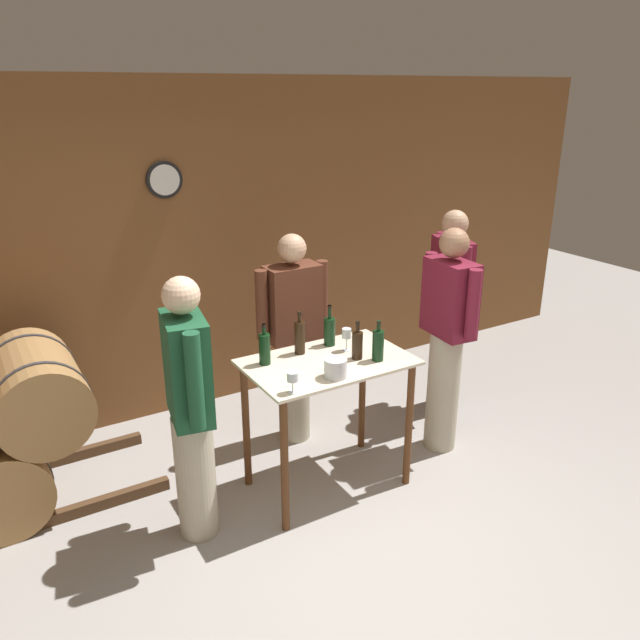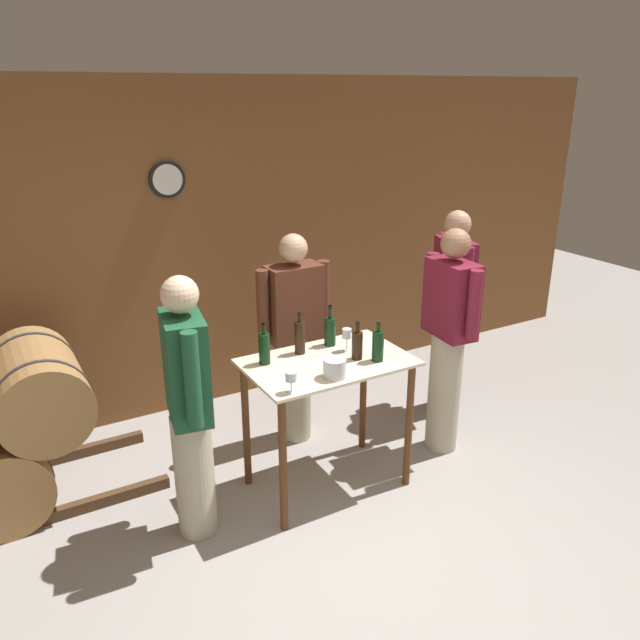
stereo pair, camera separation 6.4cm
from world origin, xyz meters
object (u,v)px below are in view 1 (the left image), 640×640
wine_bottle_left (300,337)px  wine_glass_near_center (347,334)px  person_visitor_near_door (293,335)px  person_host (447,337)px  person_visitor_bearded (449,308)px  wine_bottle_far_right (378,345)px  wine_bottle_far_left (265,348)px  wine_bottle_center (330,331)px  person_visitor_with_scarf (190,407)px  wine_glass_near_left (293,377)px  ice_bucket (335,368)px  wine_bottle_right (357,344)px

wine_bottle_left → wine_glass_near_center: 0.32m
person_visitor_near_door → person_host: bearing=-37.7°
wine_bottle_left → person_visitor_bearded: person_visitor_bearded is taller
wine_glass_near_center → person_host: (0.80, -0.10, -0.15)m
wine_bottle_far_right → person_visitor_bearded: (1.16, 0.61, -0.14)m
wine_bottle_far_left → person_visitor_bearded: person_visitor_bearded is taller
wine_bottle_center → person_visitor_with_scarf: person_visitor_with_scarf is taller
wine_glass_near_left → wine_glass_near_center: wine_glass_near_center is taller
wine_bottle_far_right → person_visitor_bearded: person_visitor_bearded is taller
person_visitor_near_door → person_visitor_bearded: bearing=-9.0°
wine_bottle_far_right → person_host: (0.72, 0.13, -0.14)m
person_visitor_near_door → wine_glass_near_left: bearing=-118.6°
ice_bucket → person_visitor_bearded: 1.68m
wine_bottle_far_right → person_visitor_bearded: 1.32m
wine_bottle_far_left → wine_glass_near_left: size_ratio=2.10×
person_host → wine_bottle_right: bearing=-176.9°
wine_bottle_left → wine_glass_near_left: wine_bottle_left is taller
person_host → person_visitor_with_scarf: bearing=179.9°
wine_bottle_left → person_visitor_bearded: (1.54, 0.26, -0.15)m
wine_bottle_far_left → wine_bottle_left: bearing=7.0°
wine_glass_near_center → wine_glass_near_left: bearing=-149.4°
wine_bottle_center → ice_bucket: (-0.24, -0.45, -0.04)m
wine_glass_near_left → person_visitor_near_door: size_ratio=0.08×
wine_bottle_center → wine_bottle_far_right: wine_bottle_center is taller
wine_bottle_left → wine_bottle_far_right: size_ratio=1.08×
wine_bottle_right → ice_bucket: size_ratio=1.83×
ice_bucket → person_visitor_with_scarf: person_visitor_with_scarf is taller
person_host → person_visitor_with_scarf: size_ratio=1.03×
person_visitor_with_scarf → person_visitor_bearded: person_visitor_bearded is taller
wine_bottle_far_right → person_visitor_near_door: (-0.17, 0.83, -0.18)m
wine_bottle_right → wine_glass_near_center: wine_bottle_right is taller
wine_bottle_left → person_visitor_with_scarf: (-0.85, -0.22, -0.18)m
wine_bottle_far_left → wine_bottle_center: size_ratio=0.95×
wine_bottle_left → person_host: person_host is taller
wine_bottle_far_left → wine_bottle_center: bearing=6.0°
wine_bottle_far_left → wine_bottle_right: bearing=-22.9°
person_visitor_with_scarf → person_visitor_bearded: (2.39, 0.48, 0.03)m
person_visitor_bearded → person_visitor_near_door: (-1.34, 0.21, -0.04)m
person_host → person_visitor_near_door: size_ratio=1.04×
wine_bottle_center → person_visitor_with_scarf: size_ratio=0.17×
wine_bottle_center → person_visitor_near_door: size_ratio=0.18×
wine_bottle_far_right → person_visitor_near_door: bearing=102.0°
wine_bottle_far_left → person_visitor_near_door: bearing=46.4°
wine_bottle_far_right → wine_glass_near_left: 0.70m
ice_bucket → person_visitor_near_door: size_ratio=0.09×
wine_glass_near_left → person_host: size_ratio=0.08×
wine_glass_near_left → person_visitor_near_door: bearing=61.4°
ice_bucket → person_visitor_bearded: person_visitor_bearded is taller
wine_glass_near_center → ice_bucket: wine_glass_near_center is taller
wine_bottle_far_left → person_host: 1.39m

